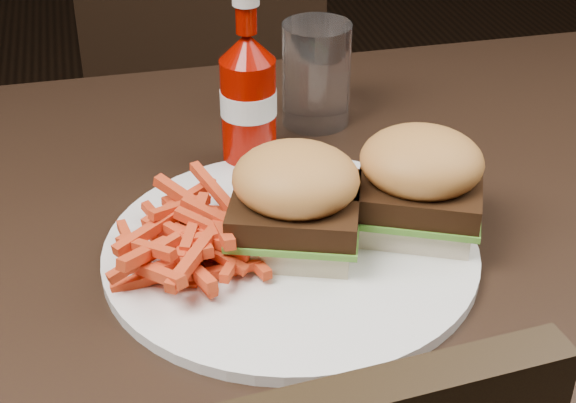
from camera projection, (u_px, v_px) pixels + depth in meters
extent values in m
cube|color=black|center=(240.00, 264.00, 0.80)|extent=(1.20, 0.80, 0.04)
cube|color=black|center=(222.00, 141.00, 1.63)|extent=(0.48, 0.48, 0.04)
cylinder|color=white|center=(291.00, 251.00, 0.77)|extent=(0.33, 0.33, 0.01)
cube|color=beige|center=(295.00, 235.00, 0.76)|extent=(0.12, 0.12, 0.02)
cube|color=#FDE2C4|center=(417.00, 216.00, 0.79)|extent=(0.13, 0.12, 0.02)
cylinder|color=#860800|center=(249.00, 112.00, 0.88)|extent=(0.07, 0.07, 0.11)
cylinder|color=white|center=(316.00, 76.00, 0.96)|extent=(0.09, 0.09, 0.12)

